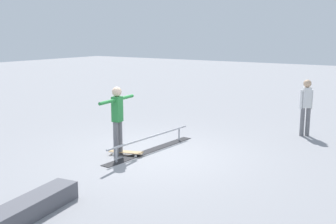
{
  "coord_description": "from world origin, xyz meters",
  "views": [
    {
      "loc": [
        7.43,
        5.36,
        2.78
      ],
      "look_at": [
        -0.26,
        0.22,
        1.0
      ],
      "focal_mm": 44.05,
      "sensor_mm": 36.0,
      "label": 1
    }
  ],
  "objects_px": {
    "skateboard_main": "(126,152)",
    "bystander_white_shirt": "(306,104)",
    "skater_main": "(117,116)",
    "skate_ledge": "(28,209)",
    "grind_rail": "(151,144)"
  },
  "relations": [
    {
      "from": "skater_main",
      "to": "bystander_white_shirt",
      "type": "bearing_deg",
      "value": 138.58
    },
    {
      "from": "grind_rail",
      "to": "skater_main",
      "type": "height_order",
      "value": "skater_main"
    },
    {
      "from": "grind_rail",
      "to": "skater_main",
      "type": "xyz_separation_m",
      "value": [
        0.75,
        -0.38,
        0.77
      ]
    },
    {
      "from": "skate_ledge",
      "to": "skater_main",
      "type": "bearing_deg",
      "value": -163.41
    },
    {
      "from": "skate_ledge",
      "to": "skater_main",
      "type": "distance_m",
      "value": 3.46
    },
    {
      "from": "skate_ledge",
      "to": "grind_rail",
      "type": "bearing_deg",
      "value": -171.6
    },
    {
      "from": "skateboard_main",
      "to": "bystander_white_shirt",
      "type": "height_order",
      "value": "bystander_white_shirt"
    },
    {
      "from": "skateboard_main",
      "to": "skater_main",
      "type": "bearing_deg",
      "value": 29.03
    },
    {
      "from": "skate_ledge",
      "to": "skater_main",
      "type": "xyz_separation_m",
      "value": [
        -3.23,
        -0.96,
        0.78
      ]
    },
    {
      "from": "skate_ledge",
      "to": "skater_main",
      "type": "height_order",
      "value": "skater_main"
    },
    {
      "from": "skateboard_main",
      "to": "skate_ledge",
      "type": "bearing_deg",
      "value": 85.62
    },
    {
      "from": "grind_rail",
      "to": "skateboard_main",
      "type": "relative_size",
      "value": 3.75
    },
    {
      "from": "skateboard_main",
      "to": "bystander_white_shirt",
      "type": "bearing_deg",
      "value": -143.33
    },
    {
      "from": "bystander_white_shirt",
      "to": "skater_main",
      "type": "bearing_deg",
      "value": -160.87
    },
    {
      "from": "skater_main",
      "to": "skateboard_main",
      "type": "xyz_separation_m",
      "value": [
        -0.13,
        0.12,
        -0.86
      ]
    }
  ]
}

